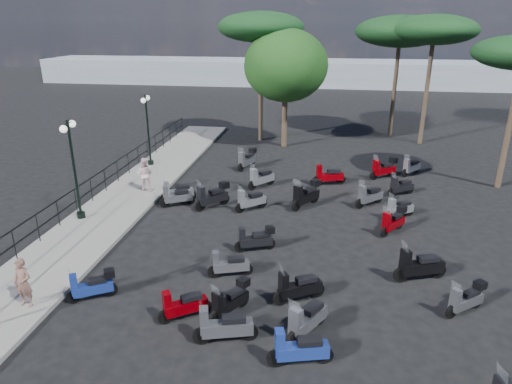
# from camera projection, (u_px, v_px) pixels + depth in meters

# --- Properties ---
(ground) EXTENTS (120.00, 120.00, 0.00)m
(ground) POSITION_uv_depth(u_px,v_px,m) (252.00, 235.00, 18.00)
(ground) COLOR black
(ground) RESTS_ON ground
(sidewalk) EXTENTS (3.00, 30.00, 0.15)m
(sidewalk) POSITION_uv_depth(u_px,v_px,m) (128.00, 197.00, 21.68)
(sidewalk) COLOR slate
(sidewalk) RESTS_ON ground
(railing) EXTENTS (0.04, 26.04, 1.10)m
(railing) POSITION_uv_depth(u_px,v_px,m) (98.00, 181.00, 21.39)
(railing) COLOR black
(railing) RESTS_ON sidewalk
(lamp_post_1) EXTENTS (0.45, 1.22, 4.17)m
(lamp_post_1) POSITION_uv_depth(u_px,v_px,m) (73.00, 164.00, 18.41)
(lamp_post_1) COLOR black
(lamp_post_1) RESTS_ON sidewalk
(lamp_post_2) EXTENTS (0.40, 1.17, 3.99)m
(lamp_post_2) POSITION_uv_depth(u_px,v_px,m) (148.00, 125.00, 25.51)
(lamp_post_2) COLOR black
(lamp_post_2) RESTS_ON sidewalk
(woman) EXTENTS (0.58, 0.41, 1.52)m
(woman) POSITION_uv_depth(u_px,v_px,m) (23.00, 283.00, 13.11)
(woman) COLOR brown
(woman) RESTS_ON sidewalk
(pedestrian_far) EXTENTS (0.81, 0.64, 1.64)m
(pedestrian_far) POSITION_uv_depth(u_px,v_px,m) (145.00, 174.00, 22.08)
(pedestrian_far) COLOR silver
(pedestrian_far) RESTS_ON sidewalk
(scooter_0) EXTENTS (1.37, 0.97, 1.25)m
(scooter_0) POSITION_uv_depth(u_px,v_px,m) (183.00, 306.00, 12.86)
(scooter_0) COLOR black
(scooter_0) RESTS_ON ground
(scooter_1) EXTENTS (1.36, 0.92, 1.20)m
(scooter_1) POSITION_uv_depth(u_px,v_px,m) (92.00, 286.00, 13.76)
(scooter_1) COLOR black
(scooter_1) RESTS_ON ground
(scooter_2) EXTENTS (1.49, 0.92, 1.30)m
(scooter_2) POSITION_uv_depth(u_px,v_px,m) (176.00, 197.00, 20.67)
(scooter_2) COLOR black
(scooter_2) RESTS_ON ground
(scooter_3) EXTENTS (1.54, 1.00, 1.37)m
(scooter_3) POSITION_uv_depth(u_px,v_px,m) (177.00, 193.00, 21.11)
(scooter_3) COLOR black
(scooter_3) RESTS_ON ground
(scooter_4) EXTENTS (0.88, 1.65, 1.38)m
(scooter_4) POSITION_uv_depth(u_px,v_px,m) (247.00, 160.00, 25.90)
(scooter_4) COLOR black
(scooter_4) RESTS_ON ground
(scooter_6) EXTENTS (0.97, 1.37, 1.23)m
(scooter_6) POSITION_uv_depth(u_px,v_px,m) (230.00, 300.00, 13.05)
(scooter_6) COLOR black
(scooter_6) RESTS_ON ground
(scooter_7) EXTENTS (1.36, 1.45, 1.45)m
(scooter_7) POSITION_uv_depth(u_px,v_px,m) (213.00, 196.00, 20.46)
(scooter_7) COLOR black
(scooter_7) RESTS_ON ground
(scooter_8) EXTENTS (1.30, 1.16, 1.31)m
(scooter_8) POSITION_uv_depth(u_px,v_px,m) (251.00, 201.00, 20.21)
(scooter_8) COLOR black
(scooter_8) RESTS_ON ground
(scooter_9) EXTENTS (1.20, 1.41, 1.39)m
(scooter_9) POSITION_uv_depth(u_px,v_px,m) (261.00, 178.00, 22.96)
(scooter_9) COLOR black
(scooter_9) RESTS_ON ground
(scooter_10) EXTENTS (1.70, 0.73, 1.38)m
(scooter_10) POSITION_uv_depth(u_px,v_px,m) (224.00, 327.00, 11.91)
(scooter_10) COLOR black
(scooter_10) RESTS_ON ground
(scooter_11) EXTENTS (1.65, 0.68, 1.33)m
(scooter_11) POSITION_uv_depth(u_px,v_px,m) (299.00, 349.00, 11.12)
(scooter_11) COLOR black
(scooter_11) RESTS_ON ground
(scooter_12) EXTENTS (1.47, 0.68, 1.20)m
(scooter_12) POSITION_uv_depth(u_px,v_px,m) (229.00, 265.00, 15.01)
(scooter_12) COLOR black
(scooter_12) RESTS_ON ground
(scooter_13) EXTENTS (1.46, 0.77, 1.22)m
(scooter_13) POSITION_uv_depth(u_px,v_px,m) (255.00, 239.00, 16.66)
(scooter_13) COLOR black
(scooter_13) RESTS_ON ground
(scooter_14) EXTENTS (1.23, 1.63, 1.49)m
(scooter_14) POSITION_uv_depth(u_px,v_px,m) (306.00, 195.00, 20.56)
(scooter_14) COLOR black
(scooter_14) RESTS_ON ground
(scooter_15) EXTENTS (1.71, 0.77, 1.40)m
(scooter_15) POSITION_uv_depth(u_px,v_px,m) (328.00, 176.00, 23.31)
(scooter_15) COLOR black
(scooter_15) RESTS_ON ground
(scooter_16) EXTENTS (1.06, 1.57, 1.42)m
(scooter_16) POSITION_uv_depth(u_px,v_px,m) (306.00, 320.00, 12.15)
(scooter_16) COLOR black
(scooter_16) RESTS_ON ground
(scooter_17) EXTENTS (1.52, 0.97, 1.34)m
(scooter_17) POSITION_uv_depth(u_px,v_px,m) (298.00, 288.00, 13.66)
(scooter_17) COLOR black
(scooter_17) RESTS_ON ground
(scooter_18) EXTENTS (1.77, 0.87, 1.47)m
(scooter_18) POSITION_uv_depth(u_px,v_px,m) (419.00, 266.00, 14.76)
(scooter_18) COLOR black
(scooter_18) RESTS_ON ground
(scooter_19) EXTENTS (1.33, 0.95, 1.23)m
(scooter_19) POSITION_uv_depth(u_px,v_px,m) (399.00, 209.00, 19.43)
(scooter_19) COLOR black
(scooter_19) RESTS_ON ground
(scooter_20) EXTENTS (1.31, 1.24, 1.36)m
(scooter_20) POSITION_uv_depth(u_px,v_px,m) (369.00, 196.00, 20.69)
(scooter_20) COLOR black
(scooter_20) RESTS_ON ground
(scooter_21) EXTENTS (1.49, 1.16, 1.38)m
(scooter_21) POSITION_uv_depth(u_px,v_px,m) (384.00, 169.00, 24.32)
(scooter_21) COLOR black
(scooter_21) RESTS_ON ground
(scooter_23) EXTENTS (1.26, 1.01, 1.18)m
(scooter_23) POSITION_uv_depth(u_px,v_px,m) (466.00, 299.00, 13.13)
(scooter_23) COLOR black
(scooter_23) RESTS_ON ground
(scooter_24) EXTENTS (1.11, 1.35, 1.28)m
(scooter_24) POSITION_uv_depth(u_px,v_px,m) (393.00, 221.00, 18.09)
(scooter_24) COLOR black
(scooter_24) RESTS_ON ground
(scooter_25) EXTENTS (1.35, 0.94, 1.23)m
(scooter_25) POSITION_uv_depth(u_px,v_px,m) (401.00, 187.00, 21.98)
(scooter_25) COLOR black
(scooter_25) RESTS_ON ground
(scooter_26) EXTENTS (1.14, 1.25, 1.27)m
(scooter_26) POSITION_uv_depth(u_px,v_px,m) (411.00, 167.00, 24.84)
(scooter_26) COLOR black
(scooter_26) RESTS_ON ground
(broadleaf_tree) EXTENTS (5.35, 5.35, 7.52)m
(broadleaf_tree) POSITION_uv_depth(u_px,v_px,m) (286.00, 66.00, 28.78)
(broadleaf_tree) COLOR #38281E
(broadleaf_tree) RESTS_ON ground
(pine_0) EXTENTS (6.11, 6.11, 8.29)m
(pine_0) POSITION_uv_depth(u_px,v_px,m) (400.00, 32.00, 30.95)
(pine_0) COLOR #38281E
(pine_0) RESTS_ON ground
(pine_1) EXTENTS (5.39, 5.39, 8.32)m
(pine_1) POSITION_uv_depth(u_px,v_px,m) (434.00, 30.00, 28.73)
(pine_1) COLOR #38281E
(pine_1) RESTS_ON ground
(pine_2) EXTENTS (5.64, 5.64, 8.51)m
(pine_2) POSITION_uv_depth(u_px,v_px,m) (261.00, 27.00, 29.53)
(pine_2) COLOR #38281E
(pine_2) RESTS_ON ground
(distant_hills) EXTENTS (70.00, 8.00, 3.00)m
(distant_hills) POSITION_uv_depth(u_px,v_px,m) (308.00, 73.00, 59.03)
(distant_hills) COLOR gray
(distant_hills) RESTS_ON ground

